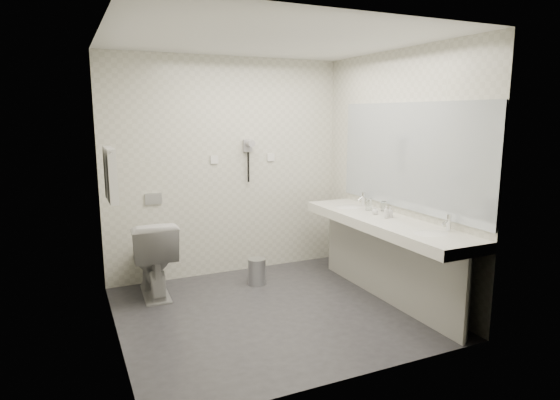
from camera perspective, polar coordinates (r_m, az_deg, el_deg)
name	(u,v)px	position (r m, az deg, el deg)	size (l,w,h in m)	color
floor	(272,311)	(4.68, -0.93, -13.21)	(2.80, 2.80, 0.00)	#2B2A2F
ceiling	(271,39)	(4.33, -1.03, 18.73)	(2.80, 2.80, 0.00)	silver
wall_back	(227,168)	(5.54, -6.40, 3.87)	(2.80, 2.80, 0.00)	beige
wall_front	(350,208)	(3.20, 8.41, -0.92)	(2.80, 2.80, 0.00)	beige
wall_left	(110,193)	(3.99, -19.74, 0.81)	(2.60, 2.60, 0.00)	beige
wall_right	(396,174)	(5.05, 13.75, 3.02)	(2.60, 2.60, 0.00)	beige
vanity_counter	(384,223)	(4.81, 12.41, -2.74)	(0.55, 2.20, 0.10)	silver
vanity_panel	(385,264)	(4.93, 12.46, -7.53)	(0.03, 2.15, 0.75)	gray
vanity_post_near	(466,300)	(4.22, 21.44, -11.11)	(0.06, 0.06, 0.75)	silver
vanity_post_far	(334,239)	(5.77, 6.47, -4.71)	(0.06, 0.06, 0.75)	silver
mirror	(409,157)	(4.87, 15.17, 5.05)	(0.02, 2.20, 1.05)	#B2BCC6
basin_near	(431,235)	(4.31, 17.62, -4.01)	(0.40, 0.31, 0.05)	silver
basin_far	(349,208)	(5.32, 8.23, -0.97)	(0.40, 0.31, 0.05)	silver
faucet_near	(449,223)	(4.43, 19.56, -2.57)	(0.04, 0.04, 0.15)	silver
faucet_far	(364,199)	(5.41, 9.99, 0.14)	(0.04, 0.04, 0.15)	silver
soap_bottle_a	(390,212)	(4.85, 13.04, -1.39)	(0.05, 0.05, 0.11)	white
soap_bottle_b	(375,211)	(4.96, 11.32, -1.25)	(0.06, 0.06, 0.08)	white
soap_bottle_c	(386,212)	(4.79, 12.61, -1.42)	(0.05, 0.05, 0.12)	white
glass_left	(383,206)	(5.14, 12.30, -0.73)	(0.06, 0.06, 0.10)	silver
glass_right	(369,205)	(5.13, 10.59, -0.58)	(0.07, 0.07, 0.12)	silver
toilet	(153,257)	(5.13, -14.98, -6.64)	(0.45, 0.79, 0.80)	silver
flush_plate	(153,199)	(5.36, -14.94, 0.13)	(0.18, 0.02, 0.12)	#B2B5BA
pedal_bin	(257,272)	(5.33, -2.80, -8.62)	(0.20, 0.20, 0.28)	#B2B5BA
bin_lid	(257,259)	(5.28, -2.82, -7.13)	(0.20, 0.20, 0.01)	#B2B5BA
towel_rail	(107,150)	(4.50, -19.97, 5.67)	(0.02, 0.02, 0.62)	silver
towel_near	(112,176)	(4.39, -19.51, 2.70)	(0.07, 0.24, 0.48)	silver
towel_far	(109,173)	(4.66, -19.83, 3.10)	(0.07, 0.24, 0.48)	silver
dryer_cradle	(248,146)	(5.57, -3.89, 6.53)	(0.10, 0.04, 0.14)	#949298
dryer_barrel	(250,143)	(5.50, -3.64, 6.80)	(0.08, 0.08, 0.14)	#949298
dryer_cord	(248,167)	(5.58, -3.81, 3.95)	(0.02, 0.02, 0.35)	black
switch_plate_a	(214,160)	(5.47, -7.88, 4.81)	(0.09, 0.02, 0.09)	silver
switch_plate_b	(271,157)	(5.71, -1.11, 5.13)	(0.09, 0.02, 0.09)	silver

